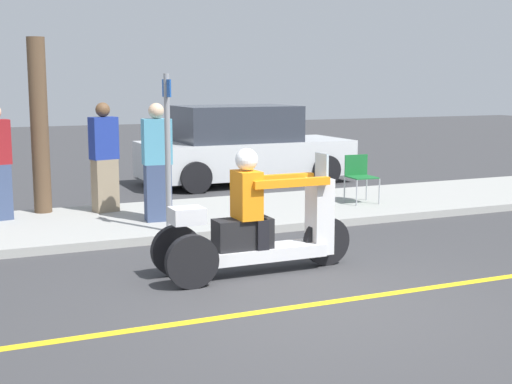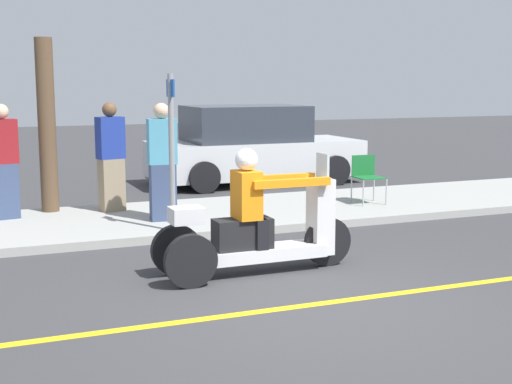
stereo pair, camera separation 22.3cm
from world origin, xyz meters
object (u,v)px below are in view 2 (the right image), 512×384
object	(u,v)px
spectator_far_back	(111,159)
tree_trunk	(47,126)
spectator_with_child	(4,164)
spectator_mid_group	(162,164)
parked_car_lot_right	(252,147)
street_sign	(172,146)
folding_chair_set_back	(366,174)
motorcycle_trike	(256,229)

from	to	relation	value
spectator_far_back	tree_trunk	xyz separation A→B (m)	(-0.94, 0.34, 0.54)
tree_trunk	spectator_with_child	bearing A→B (deg)	-151.13
spectator_mid_group	spectator_with_child	xyz separation A→B (m)	(-2.21, 1.05, -0.01)
spectator_with_child	parked_car_lot_right	xyz separation A→B (m)	(5.24, 2.87, -0.18)
parked_car_lot_right	street_sign	world-z (taller)	street_sign
spectator_mid_group	folding_chair_set_back	xyz separation A→B (m)	(3.68, 0.21, -0.35)
folding_chair_set_back	street_sign	size ratio (longest dim) A/B	0.37
street_sign	folding_chair_set_back	bearing A→B (deg)	14.94
parked_car_lot_right	motorcycle_trike	bearing A→B (deg)	-111.58
motorcycle_trike	street_sign	xyz separation A→B (m)	(-0.39, 2.13, 0.79)
motorcycle_trike	tree_trunk	xyz separation A→B (m)	(-1.83, 4.37, 0.98)
spectator_with_child	street_sign	world-z (taller)	street_sign
tree_trunk	spectator_far_back	bearing A→B (deg)	-19.96
motorcycle_trike	parked_car_lot_right	bearing A→B (deg)	68.42
spectator_with_child	folding_chair_set_back	distance (m)	5.96
spectator_far_back	folding_chair_set_back	distance (m)	4.35
parked_car_lot_right	spectator_with_child	bearing A→B (deg)	-151.26
spectator_far_back	street_sign	world-z (taller)	street_sign
motorcycle_trike	street_sign	world-z (taller)	street_sign
parked_car_lot_right	tree_trunk	xyz separation A→B (m)	(-4.54, -2.48, 0.72)
spectator_mid_group	street_sign	distance (m)	0.87
tree_trunk	motorcycle_trike	bearing A→B (deg)	-67.31
spectator_with_child	spectator_mid_group	bearing A→B (deg)	-25.44
spectator_mid_group	motorcycle_trike	bearing A→B (deg)	-83.74
motorcycle_trike	spectator_with_child	world-z (taller)	spectator_with_child
motorcycle_trike	spectator_with_child	bearing A→B (deg)	122.42
folding_chair_set_back	parked_car_lot_right	distance (m)	3.77
spectator_mid_group	street_sign	bearing A→B (deg)	-95.19
street_sign	spectator_with_child	bearing A→B (deg)	139.15
tree_trunk	street_sign	world-z (taller)	tree_trunk
folding_chair_set_back	parked_car_lot_right	size ratio (longest dim) A/B	0.18
spectator_mid_group	street_sign	world-z (taller)	street_sign
tree_trunk	street_sign	bearing A→B (deg)	-57.31
spectator_far_back	parked_car_lot_right	world-z (taller)	spectator_far_back
spectator_far_back	tree_trunk	bearing A→B (deg)	160.04
spectator_far_back	tree_trunk	world-z (taller)	tree_trunk
spectator_mid_group	folding_chair_set_back	bearing A→B (deg)	3.19
motorcycle_trike	spectator_far_back	distance (m)	4.14
street_sign	parked_car_lot_right	bearing A→B (deg)	56.65
spectator_mid_group	folding_chair_set_back	distance (m)	3.70
folding_chair_set_back	tree_trunk	world-z (taller)	tree_trunk
spectator_with_child	folding_chair_set_back	world-z (taller)	spectator_with_child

